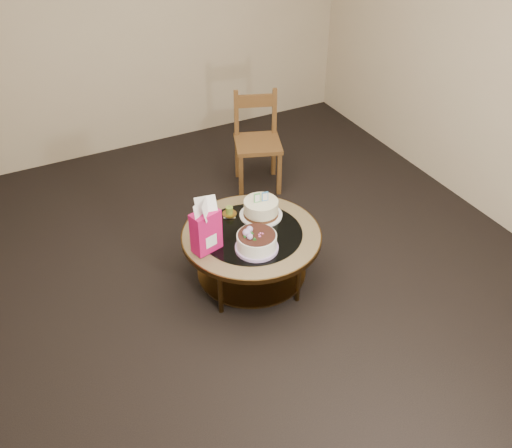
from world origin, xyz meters
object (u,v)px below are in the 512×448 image
coffee_table (251,241)px  dining_chair (257,141)px  decorated_cake (256,243)px  gift_bag (206,226)px  cream_cake (261,209)px

coffee_table → dining_chair: 1.41m
coffee_table → decorated_cake: decorated_cake is taller
coffee_table → gift_bag: size_ratio=2.55×
cream_cake → decorated_cake: bearing=-113.1°
coffee_table → gift_bag: bearing=-175.8°
decorated_cake → coffee_table: bearing=73.8°
coffee_table → dining_chair: size_ratio=1.14×
coffee_table → cream_cake: (0.16, 0.16, 0.14)m
coffee_table → gift_bag: 0.45m
gift_bag → dining_chair: bearing=35.2°
decorated_cake → dining_chair: size_ratio=0.34×
decorated_cake → cream_cake: (0.21, 0.34, 0.01)m
dining_chair → decorated_cake: bearing=-97.4°
gift_bag → decorated_cake: bearing=-42.7°
gift_bag → dining_chair: size_ratio=0.45×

